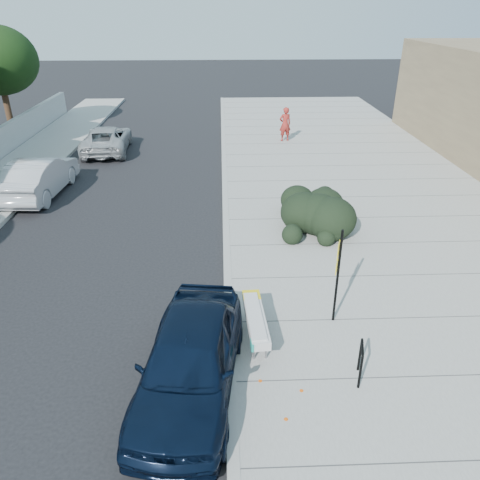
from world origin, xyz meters
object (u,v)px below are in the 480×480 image
object	(u,v)px
suv_silver	(107,139)
sedan_navy	(190,360)
sign_post	(338,271)
pedestrian	(285,124)
bike_rack	(361,360)
wagon_silver	(39,177)
bench	(256,319)

from	to	relation	value
suv_silver	sedan_navy	bearing A→B (deg)	103.14
sign_post	pedestrian	xyz separation A→B (m)	(0.90, 16.58, -0.46)
bike_rack	sedan_navy	distance (m)	3.42
sign_post	suv_silver	xyz separation A→B (m)	(-8.65, 15.32, -0.87)
sedan_navy	suv_silver	world-z (taller)	sedan_navy
sign_post	wagon_silver	bearing A→B (deg)	156.96
bench	wagon_silver	size ratio (longest dim) A/B	0.44
sign_post	bike_rack	bearing A→B (deg)	-67.99
bike_rack	suv_silver	size ratio (longest dim) A/B	0.17
bike_rack	suv_silver	world-z (taller)	suv_silver
bike_rack	bench	bearing A→B (deg)	158.36
bench	wagon_silver	distance (m)	12.61
pedestrian	sedan_navy	bearing A→B (deg)	64.30
bench	bike_rack	world-z (taller)	bike_rack
suv_silver	pedestrian	bearing A→B (deg)	-176.43
bike_rack	wagon_silver	world-z (taller)	wagon_silver
bench	suv_silver	world-z (taller)	suv_silver
bench	sign_post	xyz separation A→B (m)	(1.92, 0.54, 0.90)
pedestrian	bike_rack	bearing A→B (deg)	74.60
wagon_silver	bench	bearing A→B (deg)	133.38
wagon_silver	pedestrian	size ratio (longest dim) A/B	2.57
suv_silver	sign_post	bearing A→B (deg)	115.51
bench	sedan_navy	distance (m)	2.04
bike_rack	sedan_navy	xyz separation A→B (m)	(-3.42, -0.02, 0.13)
bench	wagon_silver	xyz separation A→B (m)	(-8.10, 9.66, 0.15)
bench	bike_rack	xyz separation A→B (m)	(2.02, -1.46, 0.01)
sign_post	pedestrian	distance (m)	16.61
bench	bike_rack	bearing A→B (deg)	-39.26
sedan_navy	suv_silver	distance (m)	18.15
sedan_navy	pedestrian	distance (m)	19.08
sign_post	bench	bearing A→B (deg)	-144.98
pedestrian	sign_post	bearing A→B (deg)	73.98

